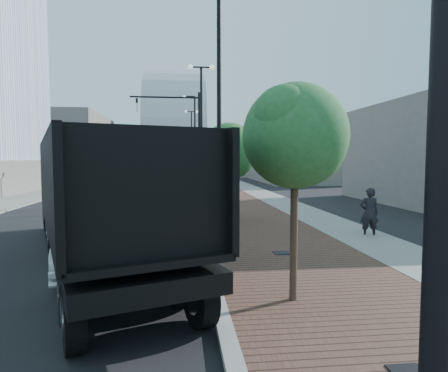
{
  "coord_description": "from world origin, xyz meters",
  "views": [
    {
      "loc": [
        -0.76,
        -3.89,
        3.12
      ],
      "look_at": [
        1.0,
        12.0,
        2.0
      ],
      "focal_mm": 31.12,
      "sensor_mm": 36.0,
      "label": 1
    }
  ],
  "objects": [
    {
      "name": "sidewalk",
      "position": [
        3.5,
        40.0,
        0.06
      ],
      "size": [
        7.0,
        140.0,
        0.12
      ],
      "primitive_type": "cube",
      "color": "#4C2D23",
      "rests_on": "ground"
    },
    {
      "name": "concrete_strip",
      "position": [
        6.2,
        40.0,
        0.07
      ],
      "size": [
        2.4,
        140.0,
        0.13
      ],
      "primitive_type": "cube",
      "color": "slate",
      "rests_on": "ground"
    },
    {
      "name": "curb",
      "position": [
        0.0,
        40.0,
        0.07
      ],
      "size": [
        0.3,
        140.0,
        0.14
      ],
      "primitive_type": "cube",
      "color": "gray",
      "rests_on": "ground"
    },
    {
      "name": "west_sidewalk",
      "position": [
        -13.0,
        40.0,
        0.06
      ],
      "size": [
        4.0,
        140.0,
        0.12
      ],
      "primitive_type": "cube",
      "color": "slate",
      "rests_on": "ground"
    },
    {
      "name": "dump_truck",
      "position": [
        -4.0,
        9.8,
        1.53
      ],
      "size": [
        7.09,
        13.68,
        3.62
      ],
      "rotation": [
        0.0,
        0.0,
        0.35
      ],
      "color": "black",
      "rests_on": "ground"
    },
    {
      "name": "white_sedan",
      "position": [
        -3.38,
        7.52,
        0.82
      ],
      "size": [
        2.75,
        5.24,
        1.64
      ],
      "primitive_type": "imported",
      "rotation": [
        0.0,
        0.0,
        0.21
      ],
      "color": "silver",
      "rests_on": "ground"
    },
    {
      "name": "dark_car_mid",
      "position": [
        -6.3,
        31.94,
        0.73
      ],
      "size": [
        4.27,
        5.79,
        1.46
      ],
      "primitive_type": "imported",
      "rotation": [
        0.0,
        0.0,
        0.4
      ],
      "color": "black",
      "rests_on": "ground"
    },
    {
      "name": "dark_car_far",
      "position": [
        -3.62,
        44.9,
        0.74
      ],
      "size": [
        2.53,
        5.29,
        1.49
      ],
      "primitive_type": "imported",
      "rotation": [
        0.0,
        0.0,
        -0.09
      ],
      "color": "black",
      "rests_on": "ground"
    },
    {
      "name": "pedestrian",
      "position": [
        6.6,
        10.55,
        1.0
      ],
      "size": [
        0.8,
        0.61,
        1.99
      ],
      "primitive_type": "imported",
      "rotation": [
        0.0,
        0.0,
        2.95
      ],
      "color": "black",
      "rests_on": "ground"
    },
    {
      "name": "streetlight_1",
      "position": [
        0.49,
        10.0,
        4.34
      ],
      "size": [
        1.44,
        0.56,
        9.21
      ],
      "color": "black",
      "rests_on": "ground"
    },
    {
      "name": "streetlight_2",
      "position": [
        0.6,
        22.0,
        4.82
      ],
      "size": [
        1.72,
        0.56,
        9.28
      ],
      "color": "black",
      "rests_on": "ground"
    },
    {
      "name": "streetlight_3",
      "position": [
        0.49,
        34.0,
        4.34
      ],
      "size": [
        1.44,
        0.56,
        9.21
      ],
      "color": "black",
      "rests_on": "ground"
    },
    {
      "name": "streetlight_4",
      "position": [
        0.6,
        46.0,
        4.82
      ],
      "size": [
        1.72,
        0.56,
        9.28
      ],
      "color": "black",
      "rests_on": "ground"
    },
    {
      "name": "traffic_mast",
      "position": [
        -0.3,
        25.0,
        4.98
      ],
      "size": [
        5.09,
        0.2,
        8.0
      ],
      "color": "black",
      "rests_on": "ground"
    },
    {
      "name": "tree_0",
      "position": [
        1.65,
        4.02,
        3.58
      ],
      "size": [
        2.27,
        2.2,
        4.69
      ],
      "color": "#382619",
      "rests_on": "ground"
    },
    {
      "name": "tree_1",
      "position": [
        1.65,
        15.02,
        3.49
      ],
      "size": [
        2.78,
        2.78,
        4.89
      ],
      "color": "#382619",
      "rests_on": "ground"
    },
    {
      "name": "tree_2",
      "position": [
        1.65,
        27.02,
        3.62
      ],
      "size": [
        2.35,
        2.29,
        4.78
      ],
      "color": "#382619",
      "rests_on": "ground"
    },
    {
      "name": "tree_3",
      "position": [
        1.65,
        39.02,
        3.5
      ],
      "size": [
        2.58,
        2.56,
        4.8
      ],
      "color": "#382619",
      "rests_on": "ground"
    },
    {
      "name": "convention_center",
      "position": [
        -2.0,
        85.0,
        6.0
      ],
      "size": [
        50.0,
        30.0,
        50.0
      ],
      "color": "#ABAEB5",
      "rests_on": "ground"
    },
    {
      "name": "commercial_block_nw",
      "position": [
        -20.0,
        60.0,
        5.0
      ],
      "size": [
        14.0,
        20.0,
        10.0
      ],
      "primitive_type": "cube",
      "color": "#5E5B55",
      "rests_on": "ground"
    },
    {
      "name": "commercial_block_ne",
      "position": [
        16.0,
        50.0,
        4.0
      ],
      "size": [
        12.0,
        22.0,
        8.0
      ],
      "primitive_type": "cube",
      "color": "slate",
      "rests_on": "ground"
    },
    {
      "name": "utility_cover_1",
      "position": [
        2.4,
        8.0,
        0.13
      ],
      "size": [
        0.5,
        0.5,
        0.02
      ],
      "primitive_type": "cube",
      "color": "black",
      "rests_on": "sidewalk"
    },
    {
      "name": "utility_cover_2",
      "position": [
        2.4,
        19.0,
        0.13
      ],
      "size": [
        0.5,
        0.5,
        0.02
      ],
      "primitive_type": "cube",
      "color": "black",
      "rests_on": "sidewalk"
    }
  ]
}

